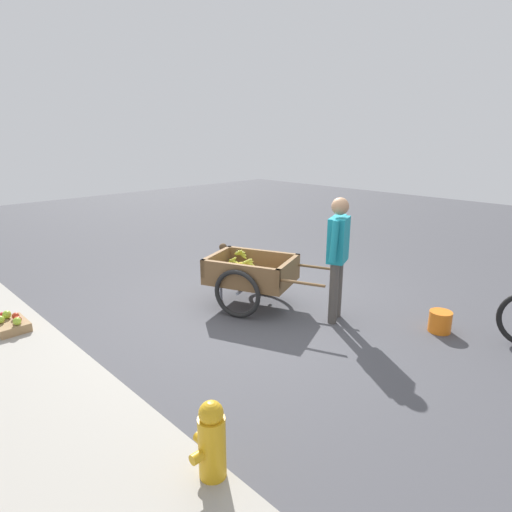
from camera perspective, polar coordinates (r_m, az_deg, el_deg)
The scene contains 7 objects.
ground_plane at distance 5.69m, azimuth 0.42°, elevation -7.59°, with size 24.00×24.00×0.00m, color #47474C.
fruit_cart at distance 5.79m, azimuth -0.66°, elevation -2.55°, with size 1.81×1.32×0.71m.
vendor_person at distance 5.30m, azimuth 10.77°, elevation 0.89°, with size 0.31×0.51×1.55m.
dog at distance 7.43m, azimuth -3.91°, elevation 0.29°, with size 0.62×0.36×0.40m.
fire_hydrant at distance 3.04m, azimuth -5.88°, elevation -23.86°, with size 0.25×0.25×0.67m.
plastic_bucket at distance 5.60m, azimuth 23.14°, elevation -7.97°, with size 0.26×0.26×0.25m, color orange.
apple_crate at distance 5.70m, azimuth -29.59°, elevation -8.38°, with size 0.44×0.32×0.31m.
Camera 1 is at (-3.69, 3.68, 2.28)m, focal length 30.27 mm.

